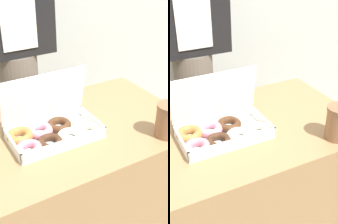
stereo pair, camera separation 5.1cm
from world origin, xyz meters
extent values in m
cube|color=#99754C|center=(0.00, 0.00, 0.39)|extent=(0.93, 0.61, 0.77)
cube|color=white|center=(-0.10, -0.03, 0.78)|extent=(0.34, 0.20, 0.01)
cube|color=white|center=(-0.26, -0.03, 0.80)|extent=(0.01, 0.20, 0.04)
cube|color=white|center=(0.07, -0.03, 0.80)|extent=(0.01, 0.20, 0.04)
cube|color=white|center=(-0.10, -0.12, 0.80)|extent=(0.34, 0.01, 0.04)
cube|color=white|center=(-0.10, 0.06, 0.80)|extent=(0.34, 0.01, 0.04)
cube|color=white|center=(-0.10, 0.05, 0.91)|extent=(0.34, 0.04, 0.19)
torus|color=pink|center=(-0.22, -0.08, 0.79)|extent=(0.12, 0.12, 0.03)
torus|color=#A87038|center=(-0.22, 0.01, 0.80)|extent=(0.14, 0.14, 0.03)
torus|color=#422819|center=(-0.14, -0.08, 0.79)|extent=(0.13, 0.13, 0.03)
torus|color=pink|center=(-0.14, 0.01, 0.79)|extent=(0.12, 0.12, 0.03)
torus|color=white|center=(-0.06, -0.08, 0.79)|extent=(0.10, 0.10, 0.03)
torus|color=#4C2D19|center=(-0.06, 0.01, 0.79)|extent=(0.13, 0.13, 0.03)
torus|color=silver|center=(0.02, -0.08, 0.79)|extent=(0.11, 0.11, 0.03)
cylinder|color=#8C6042|center=(0.27, -0.23, 0.83)|extent=(0.09, 0.09, 0.12)
cylinder|color=#665B51|center=(-0.03, 0.57, 0.46)|extent=(0.21, 0.21, 0.91)
cube|color=silver|center=(-0.03, 0.48, 1.14)|extent=(0.17, 0.01, 0.36)
camera|label=1|loc=(-0.50, -0.93, 1.44)|focal=50.00mm
camera|label=2|loc=(-0.45, -0.95, 1.44)|focal=50.00mm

